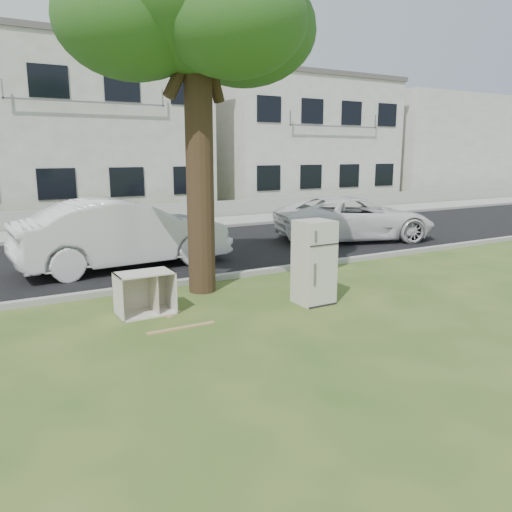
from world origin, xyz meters
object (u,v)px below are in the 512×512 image
fridge (314,262)px  cabinet (145,293)px  car_right (355,218)px  car_center (124,233)px

fridge → cabinet: fridge is taller
fridge → car_right: fridge is taller
fridge → cabinet: 3.12m
car_center → car_right: car_center is taller
fridge → cabinet: bearing=162.7°
cabinet → car_right: 9.17m
fridge → cabinet: size_ratio=1.62×
cabinet → car_center: 3.93m
fridge → car_right: (5.26, 4.97, -0.07)m
cabinet → car_right: (8.21, 4.06, 0.33)m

